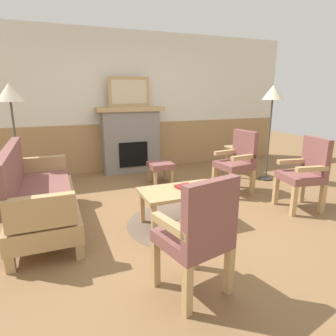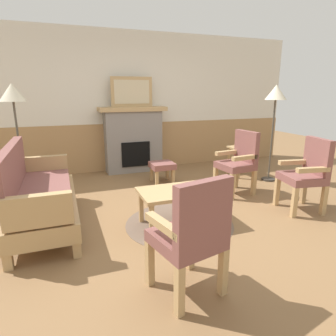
# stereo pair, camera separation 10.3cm
# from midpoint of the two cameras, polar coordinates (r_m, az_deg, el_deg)

# --- Properties ---
(ground_plane) EXTENTS (14.00, 14.00, 0.00)m
(ground_plane) POSITION_cam_midpoint_polar(r_m,az_deg,el_deg) (3.86, 2.59, -9.18)
(ground_plane) COLOR olive
(wall_back) EXTENTS (7.20, 0.14, 2.70)m
(wall_back) POSITION_cam_midpoint_polar(r_m,az_deg,el_deg) (6.01, -7.09, 12.23)
(wall_back) COLOR silver
(wall_back) RESTS_ON ground_plane
(fireplace) EXTENTS (1.30, 0.44, 1.28)m
(fireplace) POSITION_cam_midpoint_polar(r_m,az_deg,el_deg) (5.83, -6.32, 5.68)
(fireplace) COLOR gray
(fireplace) RESTS_ON ground_plane
(framed_picture) EXTENTS (0.80, 0.04, 0.56)m
(framed_picture) POSITION_cam_midpoint_polar(r_m,az_deg,el_deg) (5.76, -6.58, 14.62)
(framed_picture) COLOR tan
(framed_picture) RESTS_ON fireplace
(couch) EXTENTS (0.70, 1.80, 0.98)m
(couch) POSITION_cam_midpoint_polar(r_m,az_deg,el_deg) (3.70, -23.23, -4.87)
(couch) COLOR tan
(couch) RESTS_ON ground_plane
(coffee_table) EXTENTS (0.96, 0.56, 0.44)m
(coffee_table) POSITION_cam_midpoint_polar(r_m,az_deg,el_deg) (3.47, 3.16, -5.11)
(coffee_table) COLOR tan
(coffee_table) RESTS_ON ground_plane
(round_rug) EXTENTS (1.31, 1.31, 0.01)m
(round_rug) POSITION_cam_midpoint_polar(r_m,az_deg,el_deg) (3.62, 3.08, -10.81)
(round_rug) COLOR brown
(round_rug) RESTS_ON ground_plane
(book_on_table) EXTENTS (0.24, 0.21, 0.03)m
(book_on_table) POSITION_cam_midpoint_polar(r_m,az_deg,el_deg) (3.52, 4.04, -3.69)
(book_on_table) COLOR maroon
(book_on_table) RESTS_ON coffee_table
(footstool) EXTENTS (0.40, 0.40, 0.36)m
(footstool) POSITION_cam_midpoint_polar(r_m,az_deg,el_deg) (5.11, -0.57, 0.25)
(footstool) COLOR tan
(footstool) RESTS_ON ground_plane
(armchair_near_fireplace) EXTENTS (0.53, 0.53, 0.98)m
(armchair_near_fireplace) POSITION_cam_midpoint_polar(r_m,az_deg,el_deg) (4.67, 14.40, 1.59)
(armchair_near_fireplace) COLOR tan
(armchair_near_fireplace) RESTS_ON ground_plane
(armchair_by_window_left) EXTENTS (0.56, 0.56, 0.98)m
(armchair_by_window_left) POSITION_cam_midpoint_polar(r_m,az_deg,el_deg) (4.30, 26.27, -0.62)
(armchair_by_window_left) COLOR tan
(armchair_by_window_left) RESTS_ON ground_plane
(armchair_front_left) EXTENTS (0.58, 0.58, 0.98)m
(armchair_front_left) POSITION_cam_midpoint_polar(r_m,az_deg,el_deg) (2.25, 6.05, -12.43)
(armchair_front_left) COLOR tan
(armchair_front_left) RESTS_ON ground_plane
(side_table) EXTENTS (0.44, 0.44, 0.55)m
(side_table) POSITION_cam_midpoint_polar(r_m,az_deg,el_deg) (5.71, 14.84, 2.86)
(side_table) COLOR tan
(side_table) RESTS_ON ground_plane
(floor_lamp_by_couch) EXTENTS (0.36, 0.36, 1.68)m
(floor_lamp_by_couch) POSITION_cam_midpoint_polar(r_m,az_deg,el_deg) (4.71, -27.54, 11.74)
(floor_lamp_by_couch) COLOR #332D28
(floor_lamp_by_couch) RESTS_ON ground_plane
(floor_lamp_by_chairs) EXTENTS (0.36, 0.36, 1.68)m
(floor_lamp_by_chairs) POSITION_cam_midpoint_polar(r_m,az_deg,el_deg) (5.42, 20.87, 12.61)
(floor_lamp_by_chairs) COLOR #332D28
(floor_lamp_by_chairs) RESTS_ON ground_plane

